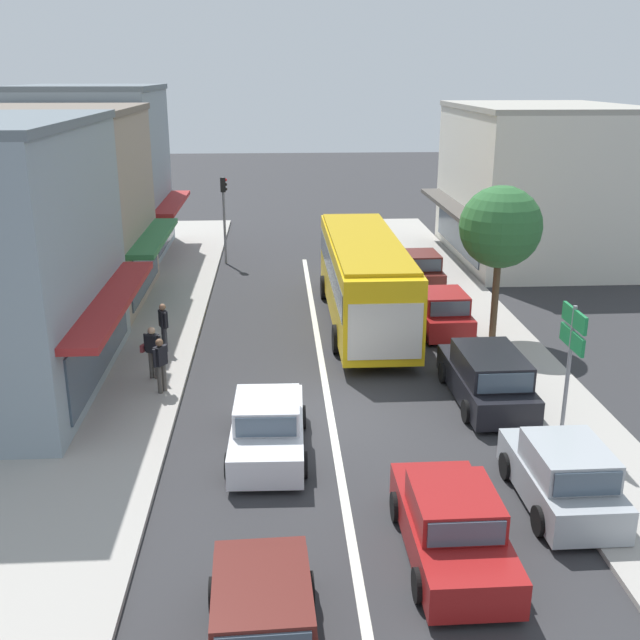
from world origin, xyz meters
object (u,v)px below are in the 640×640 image
Objects in this scene: sedan_adjacent_lane_trail at (452,526)px; sedan_behind_bus_near at (268,427)px; directional_road_sign at (572,341)px; pedestrian_browsing_midblock at (164,324)px; parked_hatchback_kerb_rear at (419,270)px; street_tree_right at (501,227)px; traffic_light_downstreet at (224,206)px; city_bus at (364,275)px; parked_hatchback_kerb_front at (562,476)px; pedestrian_with_handbag_near at (152,349)px; parked_hatchback_kerb_third at (441,312)px; hatchback_queue_far_back at (263,621)px; parked_wagon_kerb_second at (487,377)px; pedestrian_far_walker at (161,362)px.

sedan_behind_bus_near is at bearing 128.87° from sedan_adjacent_lane_trail.
directional_road_sign is 2.21× the size of pedestrian_browsing_midblock.
parked_hatchback_kerb_rear is 0.69× the size of street_tree_right.
directional_road_sign is (3.89, 4.54, 2.04)m from sedan_adjacent_lane_trail.
traffic_light_downstreet is 1.17× the size of directional_road_sign.
city_bus is 12.90m from parked_hatchback_kerb_front.
traffic_light_downstreet is 0.78× the size of street_tree_right.
street_tree_right is at bearing 87.30° from directional_road_sign.
parked_hatchback_kerb_front is 1.03× the size of directional_road_sign.
parked_hatchback_kerb_rear is 14.78m from directional_road_sign.
city_bus reaches higher than pedestrian_with_handbag_near.
parked_hatchback_kerb_front is at bearing -98.03° from street_tree_right.
directional_road_sign is at bearing -81.59° from parked_hatchback_kerb_third.
traffic_light_downstreet reaches higher than pedestrian_with_handbag_near.
traffic_light_downstreet reaches higher than parked_hatchback_kerb_front.
sedan_behind_bus_near is at bearing -52.84° from pedestrian_with_handbag_near.
hatchback_queue_far_back is at bearing -90.30° from sedan_behind_bus_near.
pedestrian_browsing_midblock is (-9.78, 9.69, 0.36)m from parked_hatchback_kerb_front.
sedan_behind_bus_near is 0.94× the size of parked_wagon_kerb_second.
parked_wagon_kerb_second is 0.84× the size of street_tree_right.
pedestrian_browsing_midblock is at bearing 89.73° from pedestrian_with_handbag_near.
pedestrian_browsing_midblock reaches higher than sedan_behind_bus_near.
street_tree_right reaches higher than parked_hatchback_kerb_rear.
pedestrian_far_walker is (-0.90, -15.77, -1.79)m from traffic_light_downstreet.
parked_hatchback_kerb_rear reaches higher than sedan_adjacent_lane_trail.
parked_hatchback_kerb_front is 2.28× the size of pedestrian_far_walker.
pedestrian_with_handbag_near is (-1.29, -14.72, -1.79)m from traffic_light_downstreet.
parked_hatchback_kerb_front is at bearing -33.87° from pedestrian_far_walker.
hatchback_queue_far_back is 1.04× the size of directional_road_sign.
city_bus is 14.21m from sedan_adjacent_lane_trail.
hatchback_queue_far_back is 0.70× the size of street_tree_right.
street_tree_right is (1.31, -7.03, 3.28)m from parked_hatchback_kerb_rear.
sedan_behind_bus_near is at bearing -135.31° from street_tree_right.
parked_hatchback_kerb_third is at bearing 89.87° from parked_wagon_kerb_second.
parked_wagon_kerb_second is 12.16m from parked_hatchback_kerb_rear.
pedestrian_browsing_midblock reaches higher than parked_wagon_kerb_second.
parked_hatchback_kerb_front is at bearing -68.96° from traffic_light_downstreet.
parked_hatchback_kerb_third is at bearing 90.73° from parked_hatchback_kerb_front.
sedan_behind_bus_near is 2.60× the size of pedestrian_with_handbag_near.
sedan_behind_bus_near is at bearing -157.19° from parked_wagon_kerb_second.
sedan_adjacent_lane_trail is 1.13× the size of parked_hatchback_kerb_front.
street_tree_right is at bearing 61.74° from hatchback_queue_far_back.
parked_wagon_kerb_second reaches higher than sedan_adjacent_lane_trail.
traffic_light_downstreet is 2.58× the size of pedestrian_with_handbag_near.
city_bus is 7.54m from pedestrian_browsing_midblock.
pedestrian_far_walker is at bearing -83.54° from pedestrian_browsing_midblock.
parked_hatchback_kerb_front is 2.28× the size of pedestrian_with_handbag_near.
hatchback_queue_far_back is 0.88× the size of sedan_behind_bus_near.
pedestrian_with_handbag_near reaches higher than sedan_behind_bus_near.
city_bus is 2.89× the size of hatchback_queue_far_back.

